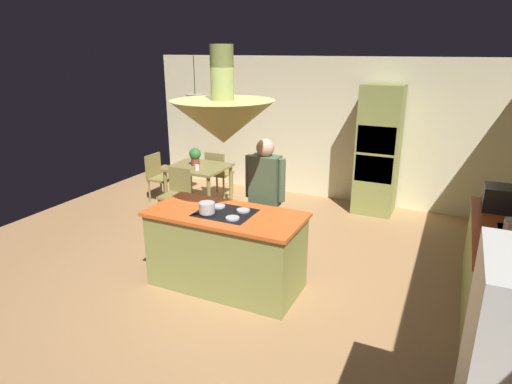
{
  "coord_description": "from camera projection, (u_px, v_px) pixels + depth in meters",
  "views": [
    {
      "loc": [
        2.24,
        -4.16,
        2.68
      ],
      "look_at": [
        0.1,
        0.4,
        1.0
      ],
      "focal_mm": 30.3,
      "sensor_mm": 36.0,
      "label": 1
    }
  ],
  "objects": [
    {
      "name": "potted_plant_on_table",
      "position": [
        195.0,
        156.0,
        7.4
      ],
      "size": [
        0.2,
        0.2,
        0.3
      ],
      "color": "#99382D",
      "rests_on": "dining_table"
    },
    {
      "name": "ground",
      "position": [
        235.0,
        277.0,
        5.32
      ],
      "size": [
        8.16,
        8.16,
        0.0
      ],
      "primitive_type": "plane",
      "color": "#AD7F51"
    },
    {
      "name": "kitchen_island",
      "position": [
        226.0,
        249.0,
        5.0
      ],
      "size": [
        1.78,
        0.85,
        0.94
      ],
      "color": "#8C934C",
      "rests_on": "ground"
    },
    {
      "name": "range_hood",
      "position": [
        223.0,
        119.0,
        4.52
      ],
      "size": [
        1.1,
        1.1,
        1.0
      ],
      "color": "#8C934C"
    },
    {
      "name": "microwave_on_counter",
      "position": [
        506.0,
        199.0,
        4.87
      ],
      "size": [
        0.46,
        0.36,
        0.28
      ],
      "primitive_type": "cube",
      "color": "#232326",
      "rests_on": "counter_run_right"
    },
    {
      "name": "cooking_pot_on_cooktop",
      "position": [
        207.0,
        208.0,
        4.78
      ],
      "size": [
        0.18,
        0.18,
        0.12
      ],
      "primitive_type": "cylinder",
      "color": "#B2B2B7",
      "rests_on": "kitchen_island"
    },
    {
      "name": "oven_tower",
      "position": [
        378.0,
        150.0,
        7.15
      ],
      "size": [
        0.66,
        0.62,
        2.14
      ],
      "color": "#8C934C",
      "rests_on": "ground"
    },
    {
      "name": "canister_sugar",
      "position": [
        512.0,
        232.0,
        4.09
      ],
      "size": [
        0.13,
        0.13,
        0.2
      ],
      "primitive_type": "cylinder",
      "color": "#E0B78C",
      "rests_on": "counter_run_right"
    },
    {
      "name": "dining_table",
      "position": [
        198.0,
        172.0,
        7.43
      ],
      "size": [
        0.97,
        0.87,
        0.76
      ],
      "color": "olive",
      "rests_on": "ground"
    },
    {
      "name": "wall_back",
      "position": [
        322.0,
        129.0,
        7.88
      ],
      "size": [
        6.8,
        0.1,
        2.55
      ],
      "primitive_type": "cube",
      "color": "beige",
      "rests_on": "ground"
    },
    {
      "name": "chair_by_back_wall",
      "position": [
        218.0,
        171.0,
        8.04
      ],
      "size": [
        0.4,
        0.4,
        0.87
      ],
      "rotation": [
        0.0,
        0.0,
        3.14
      ],
      "color": "olive",
      "rests_on": "ground"
    },
    {
      "name": "counter_run_right",
      "position": [
        500.0,
        269.0,
        4.54
      ],
      "size": [
        0.73,
        2.05,
        0.92
      ],
      "color": "#8C934C",
      "rests_on": "ground"
    },
    {
      "name": "chair_at_corner",
      "position": [
        158.0,
        174.0,
        7.83
      ],
      "size": [
        0.4,
        0.4,
        0.87
      ],
      "rotation": [
        0.0,
        0.0,
        1.57
      ],
      "color": "olive",
      "rests_on": "ground"
    },
    {
      "name": "pendant_light_over_table",
      "position": [
        195.0,
        101.0,
        7.05
      ],
      "size": [
        0.32,
        0.32,
        0.82
      ],
      "color": "beige"
    },
    {
      "name": "cup_on_table",
      "position": [
        197.0,
        167.0,
        7.15
      ],
      "size": [
        0.07,
        0.07,
        0.09
      ],
      "primitive_type": "cylinder",
      "color": "white",
      "rests_on": "dining_table"
    },
    {
      "name": "canister_tea",
      "position": [
        510.0,
        227.0,
        4.25
      ],
      "size": [
        0.12,
        0.12,
        0.17
      ],
      "primitive_type": "cylinder",
      "color": "silver",
      "rests_on": "counter_run_right"
    },
    {
      "name": "chair_facing_island",
      "position": [
        177.0,
        191.0,
        6.91
      ],
      "size": [
        0.4,
        0.4,
        0.87
      ],
      "color": "olive",
      "rests_on": "ground"
    },
    {
      "name": "person_at_island",
      "position": [
        265.0,
        195.0,
        5.37
      ],
      "size": [
        0.53,
        0.22,
        1.65
      ],
      "color": "tan",
      "rests_on": "ground"
    }
  ]
}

